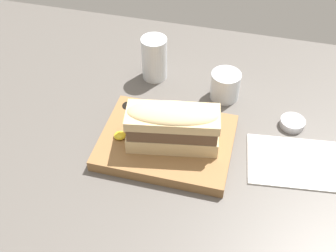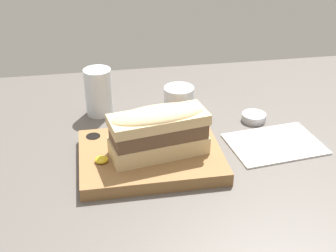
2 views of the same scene
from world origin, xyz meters
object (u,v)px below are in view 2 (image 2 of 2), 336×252
object	(u,v)px
wine_glass	(179,102)
napkin	(275,144)
serving_board	(150,156)
condiment_dish	(254,117)
water_glass	(99,95)
sandwich	(159,130)

from	to	relation	value
wine_glass	napkin	world-z (taller)	wine_glass
serving_board	condiment_dish	distance (cm)	29.35
water_glass	condiment_dish	world-z (taller)	water_glass
serving_board	sandwich	world-z (taller)	sandwich
sandwich	wine_glass	xyz separation A→B (cm)	(8.01, 20.57, -4.93)
serving_board	water_glass	world-z (taller)	water_glass
water_glass	serving_board	bearing A→B (deg)	-68.65
wine_glass	sandwich	bearing A→B (deg)	-111.27
water_glass	condiment_dish	distance (cm)	36.78
water_glass	wine_glass	bearing A→B (deg)	-10.54
condiment_dish	napkin	bearing A→B (deg)	-85.60
serving_board	napkin	size ratio (longest dim) A/B	1.36
water_glass	napkin	xyz separation A→B (cm)	(36.08, -21.01, -4.69)
serving_board	sandwich	bearing A→B (deg)	-34.85
serving_board	condiment_dish	size ratio (longest dim) A/B	5.02
napkin	serving_board	bearing A→B (deg)	-176.01
napkin	sandwich	bearing A→B (deg)	-173.23
sandwich	water_glass	size ratio (longest dim) A/B	1.76
napkin	condiment_dish	xyz separation A→B (cm)	(-0.86, 11.19, 0.66)
sandwich	napkin	xyz separation A→B (cm)	(25.50, 3.03, -7.76)
serving_board	wine_glass	xyz separation A→B (cm)	(9.64, 19.44, 1.73)
sandwich	water_glass	bearing A→B (deg)	113.77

